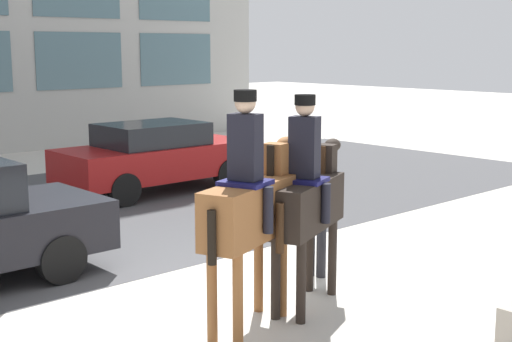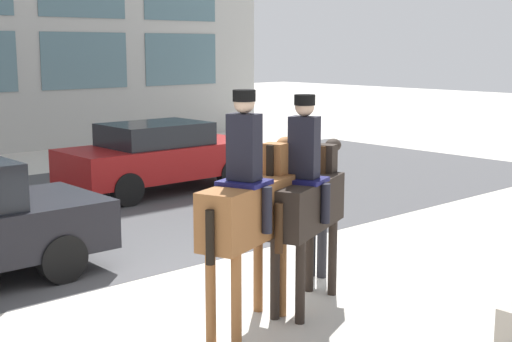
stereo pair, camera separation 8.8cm
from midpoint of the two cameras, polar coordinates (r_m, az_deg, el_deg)
The scene contains 6 objects.
ground_plane at distance 9.57m, azimuth -5.12°, elevation -8.78°, with size 80.00×80.00×0.00m, color beige.
road_surface at distance 13.55m, azimuth -17.16°, elevation -3.59°, with size 24.91×8.50×0.01m.
mounted_horse_lead at distance 7.65m, azimuth -0.21°, elevation -2.73°, with size 1.78×0.90×2.62m.
mounted_horse_companion at distance 8.35m, azimuth 4.40°, elevation -2.19°, with size 1.75×0.97×2.53m.
pedestrian_bystander at distance 9.48m, azimuth 5.19°, elevation -2.61°, with size 0.78×0.68×1.71m.
street_car_far_lane at distance 15.33m, azimuth -7.62°, elevation 1.24°, with size 4.21×1.82×1.48m.
Camera 2 is at (-5.32, -7.35, 3.05)m, focal length 50.00 mm.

